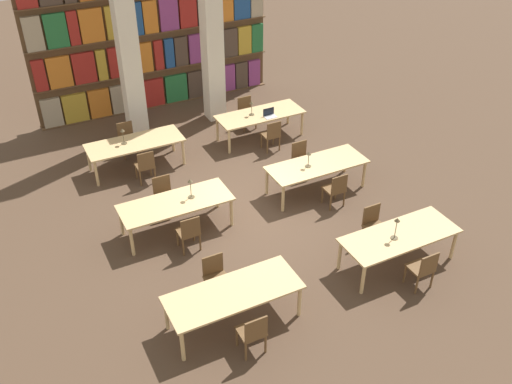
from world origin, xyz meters
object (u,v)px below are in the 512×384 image
object	(u,v)px
chair_6	(336,189)
desk_lamp_1	(190,185)
reading_table_4	(135,144)
laptop	(270,115)
reading_table_5	(260,116)
reading_table_1	(400,237)
chair_9	(127,138)
chair_11	(246,112)
pillar_center	(211,14)
chair_0	(253,332)
chair_4	(189,232)
desk_lamp_0	(397,225)
reading_table_3	(317,166)
reading_table_0	(233,294)
chair_2	(423,268)
desk_lamp_4	(252,106)
chair_1	(216,276)
pillar_left	(125,26)
chair_7	(301,158)
desk_lamp_3	(123,134)
chair_5	(164,194)
desk_lamp_2	(309,157)
chair_8	(145,165)
reading_table_2	(176,205)
chair_3	(374,224)

from	to	relation	value
chair_6	desk_lamp_1	bearing A→B (deg)	165.57
reading_table_4	laptop	world-z (taller)	laptop
desk_lamp_1	reading_table_5	size ratio (longest dim) A/B	0.19
reading_table_1	chair_9	world-z (taller)	chair_9
chair_11	pillar_center	bearing A→B (deg)	-60.97
chair_0	chair_4	size ratio (longest dim) A/B	1.00
desk_lamp_0	reading_table_3	bearing A→B (deg)	87.39
reading_table_0	laptop	size ratio (longest dim) A/B	7.32
chair_6	chair_0	bearing A→B (deg)	-140.69
laptop	chair_2	bearing A→B (deg)	-91.46
desk_lamp_4	chair_1	bearing A→B (deg)	-122.90
chair_9	laptop	bearing A→B (deg)	163.94
pillar_center	reading_table_5	bearing A→B (deg)	-71.26
pillar_left	pillar_center	distance (m)	2.31
reading_table_4	chair_9	xyz separation A→B (m)	(-0.00, 0.75, -0.19)
chair_7	laptop	bearing A→B (deg)	-93.99
pillar_center	desk_lamp_3	xyz separation A→B (m)	(-3.10, -1.65, -2.01)
pillar_left	reading_table_0	distance (m)	7.84
chair_0	chair_5	bearing A→B (deg)	89.40
chair_6	reading_table_4	xyz separation A→B (m)	(-3.46, 3.64, 0.19)
desk_lamp_2	chair_7	bearing A→B (deg)	69.38
reading_table_1	chair_8	size ratio (longest dim) A/B	2.72
pillar_left	chair_7	size ratio (longest dim) A/B	6.95
reading_table_1	reading_table_5	world-z (taller)	same
reading_table_2	desk_lamp_2	xyz separation A→B (m)	(3.18, -0.05, 0.32)
desk_lamp_1	chair_8	size ratio (longest dim) A/B	0.53
reading_table_2	desk_lamp_4	bearing A→B (deg)	41.79
reading_table_0	chair_1	xyz separation A→B (m)	(-0.01, 0.75, -0.19)
reading_table_2	desk_lamp_3	xyz separation A→B (m)	(-0.25, 2.89, 0.34)
chair_0	chair_1	size ratio (longest dim) A/B	1.00
desk_lamp_0	desk_lamp_4	world-z (taller)	desk_lamp_0
chair_2	reading_table_5	world-z (taller)	chair_2
desk_lamp_3	desk_lamp_2	bearing A→B (deg)	-40.59
chair_11	chair_4	bearing A→B (deg)	51.74
chair_5	chair_8	bearing A→B (deg)	-90.41
chair_2	desk_lamp_1	size ratio (longest dim) A/B	1.90
chair_9	desk_lamp_4	distance (m)	3.33
chair_4	reading_table_3	distance (m)	3.51
chair_5	laptop	world-z (taller)	laptop
chair_1	desk_lamp_4	bearing A→B (deg)	-122.90
reading_table_2	chair_9	size ratio (longest dim) A/B	2.72
chair_2	reading_table_5	xyz separation A→B (m)	(0.01, 6.55, 0.19)
chair_3	chair_9	world-z (taller)	same
reading_table_0	reading_table_3	xyz separation A→B (m)	(3.47, 2.88, 0.00)
desk_lamp_4	reading_table_3	bearing A→B (deg)	-85.83
chair_4	chair_5	bearing A→B (deg)	90.00
chair_1	reading_table_2	distance (m)	2.19
chair_9	reading_table_0	bearing A→B (deg)	89.58
desk_lamp_3	laptop	distance (m)	3.86
pillar_left	desk_lamp_2	xyz separation A→B (m)	(2.63, -4.58, -2.02)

